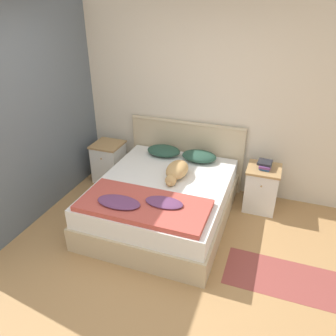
{
  "coord_description": "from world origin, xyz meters",
  "views": [
    {
      "loc": [
        1.13,
        -2.14,
        2.57
      ],
      "look_at": [
        -0.11,
        1.27,
        0.64
      ],
      "focal_mm": 35.0,
      "sensor_mm": 36.0,
      "label": 1
    }
  ],
  "objects_px": {
    "pillow_left": "(164,151)",
    "book_stack": "(265,165)",
    "bed": "(163,201)",
    "nightstand_left": "(109,162)",
    "pillow_right": "(199,156)",
    "nightstand_right": "(261,188)",
    "dog": "(177,171)"
  },
  "relations": [
    {
      "from": "bed",
      "to": "book_stack",
      "type": "relative_size",
      "value": 8.75
    },
    {
      "from": "pillow_left",
      "to": "pillow_right",
      "type": "bearing_deg",
      "value": 0.0
    },
    {
      "from": "dog",
      "to": "pillow_right",
      "type": "bearing_deg",
      "value": 75.57
    },
    {
      "from": "bed",
      "to": "pillow_left",
      "type": "distance_m",
      "value": 0.84
    },
    {
      "from": "bed",
      "to": "pillow_left",
      "type": "bearing_deg",
      "value": 109.69
    },
    {
      "from": "nightstand_left",
      "to": "dog",
      "type": "height_order",
      "value": "dog"
    },
    {
      "from": "nightstand_right",
      "to": "pillow_left",
      "type": "distance_m",
      "value": 1.43
    },
    {
      "from": "bed",
      "to": "pillow_left",
      "type": "height_order",
      "value": "pillow_left"
    },
    {
      "from": "nightstand_right",
      "to": "book_stack",
      "type": "distance_m",
      "value": 0.35
    },
    {
      "from": "dog",
      "to": "book_stack",
      "type": "relative_size",
      "value": 2.85
    },
    {
      "from": "bed",
      "to": "nightstand_left",
      "type": "distance_m",
      "value": 1.33
    },
    {
      "from": "bed",
      "to": "nightstand_right",
      "type": "height_order",
      "value": "nightstand_right"
    },
    {
      "from": "pillow_left",
      "to": "dog",
      "type": "xyz_separation_m",
      "value": [
        0.38,
        -0.55,
        0.02
      ]
    },
    {
      "from": "nightstand_right",
      "to": "pillow_left",
      "type": "bearing_deg",
      "value": 177.95
    },
    {
      "from": "pillow_right",
      "to": "book_stack",
      "type": "relative_size",
      "value": 2.2
    },
    {
      "from": "pillow_right",
      "to": "dog",
      "type": "height_order",
      "value": "dog"
    },
    {
      "from": "book_stack",
      "to": "pillow_right",
      "type": "bearing_deg",
      "value": 177.35
    },
    {
      "from": "pillow_left",
      "to": "book_stack",
      "type": "height_order",
      "value": "book_stack"
    },
    {
      "from": "bed",
      "to": "nightstand_left",
      "type": "xyz_separation_m",
      "value": [
        -1.14,
        0.68,
        0.04
      ]
    },
    {
      "from": "nightstand_left",
      "to": "nightstand_right",
      "type": "xyz_separation_m",
      "value": [
        2.28,
        0.0,
        0.0
      ]
    },
    {
      "from": "nightstand_left",
      "to": "nightstand_right",
      "type": "height_order",
      "value": "same"
    },
    {
      "from": "pillow_right",
      "to": "bed",
      "type": "bearing_deg",
      "value": -109.69
    },
    {
      "from": "bed",
      "to": "nightstand_left",
      "type": "bearing_deg",
      "value": 149.25
    },
    {
      "from": "book_stack",
      "to": "bed",
      "type": "bearing_deg",
      "value": -148.92
    },
    {
      "from": "pillow_right",
      "to": "nightstand_right",
      "type": "bearing_deg",
      "value": -3.27
    },
    {
      "from": "nightstand_right",
      "to": "book_stack",
      "type": "relative_size",
      "value": 2.77
    },
    {
      "from": "nightstand_right",
      "to": "pillow_right",
      "type": "distance_m",
      "value": 0.93
    },
    {
      "from": "nightstand_left",
      "to": "book_stack",
      "type": "bearing_deg",
      "value": 0.24
    },
    {
      "from": "pillow_left",
      "to": "book_stack",
      "type": "relative_size",
      "value": 2.2
    },
    {
      "from": "nightstand_right",
      "to": "book_stack",
      "type": "bearing_deg",
      "value": 83.79
    },
    {
      "from": "pillow_right",
      "to": "book_stack",
      "type": "distance_m",
      "value": 0.88
    },
    {
      "from": "nightstand_left",
      "to": "book_stack",
      "type": "distance_m",
      "value": 2.31
    }
  ]
}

